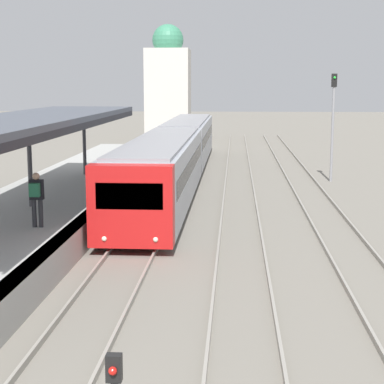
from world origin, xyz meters
name	(u,v)px	position (x,y,z in m)	size (l,w,h in m)	color
platform_canopy	(29,120)	(-3.97, 15.90, 3.99)	(4.00, 20.51, 3.17)	#4C515B
person_on_platform	(36,195)	(-2.77, 12.58, 1.93)	(0.40, 0.40, 1.66)	#2D2D33
train_near	(177,151)	(0.00, 28.83, 1.63)	(2.65, 32.00, 2.92)	red
signal_mast_far	(333,115)	(8.36, 28.88, 3.58)	(0.28, 0.29, 5.78)	gray
distant_domed_building	(168,87)	(-3.12, 54.03, 4.97)	(4.00, 4.00, 10.68)	silver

